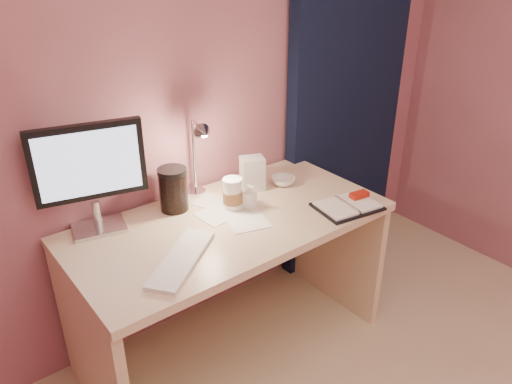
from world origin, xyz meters
TOP-DOWN VIEW (x-y plane):
  - room at (0.95, 1.69)m, footprint 3.50×3.50m
  - desk at (0.00, 1.45)m, footprint 1.40×0.70m
  - monitor at (-0.48, 1.65)m, footprint 0.43×0.20m
  - keyboard at (-0.33, 1.23)m, footprint 0.40×0.34m
  - planner at (0.49, 1.14)m, footprint 0.31×0.25m
  - paper_a at (-0.02, 1.44)m, footprint 0.17×0.17m
  - paper_b at (0.05, 1.32)m, footprint 0.21×0.21m
  - paper_c at (0.03, 1.57)m, footprint 0.19×0.19m
  - coffee_cup at (0.07, 1.46)m, footprint 0.09×0.09m
  - bowl at (0.41, 1.50)m, footprint 0.16×0.16m
  - lotion_bottle at (0.13, 1.41)m, footprint 0.06×0.06m
  - dark_jar at (-0.14, 1.61)m, footprint 0.13×0.13m
  - product_box at (0.26, 1.56)m, footprint 0.14×0.12m
  - desk_lamp at (0.04, 1.59)m, footprint 0.12×0.24m

SIDE VIEW (x-z plane):
  - desk at x=0.00m, z-range 0.14..0.87m
  - paper_c at x=0.03m, z-range 0.73..0.73m
  - paper_a at x=-0.02m, z-range 0.73..0.73m
  - paper_b at x=0.05m, z-range 0.73..0.73m
  - keyboard at x=-0.33m, z-range 0.73..0.75m
  - planner at x=0.49m, z-range 0.72..0.76m
  - bowl at x=0.41m, z-range 0.73..0.77m
  - lotion_bottle at x=0.13m, z-range 0.73..0.84m
  - coffee_cup at x=0.07m, z-range 0.73..0.87m
  - product_box at x=0.26m, z-range 0.73..0.90m
  - dark_jar at x=-0.14m, z-range 0.73..0.91m
  - desk_lamp at x=0.04m, z-range 0.78..1.17m
  - monitor at x=-0.48m, z-range 0.78..1.24m
  - room at x=0.95m, z-range -0.61..2.89m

